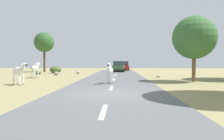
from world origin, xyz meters
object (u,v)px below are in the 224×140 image
object	(u,v)px
bush_1	(56,70)
car_1	(124,66)
zebra_2	(35,68)
bush_0	(38,73)
car_0	(119,67)
rock_0	(158,76)
tree_1	(44,42)
zebra_1	(19,71)
tree_4	(194,38)
rock_1	(78,72)
zebra_0	(110,71)
rock_2	(56,73)

from	to	relation	value
bush_1	car_1	bearing A→B (deg)	45.12
zebra_2	bush_0	distance (m)	6.19
car_0	car_1	xyz separation A→B (m)	(1.00, 6.07, 0.00)
bush_1	rock_0	bearing A→B (deg)	-29.75
tree_1	bush_0	world-z (taller)	tree_1
zebra_1	tree_4	xyz separation A→B (m)	(13.25, 2.93, 2.66)
zebra_1	rock_1	xyz separation A→B (m)	(1.41, 13.73, -0.76)
zebra_0	zebra_2	world-z (taller)	zebra_2
car_1	tree_1	xyz separation A→B (m)	(-13.23, -6.60, 4.02)
zebra_2	rock_0	distance (m)	12.88
zebra_0	bush_0	distance (m)	15.30
car_0	tree_4	bearing A→B (deg)	114.74
car_0	bush_1	xyz separation A→B (m)	(-9.22, -4.19, -0.34)
zebra_2	tree_1	bearing A→B (deg)	111.97
bush_0	rock_0	size ratio (longest dim) A/B	1.78
tree_1	bush_0	size ratio (longest dim) A/B	8.08
tree_4	rock_1	distance (m)	16.39
zebra_0	zebra_1	world-z (taller)	zebra_1
zebra_2	zebra_0	bearing A→B (deg)	-30.41
car_1	bush_0	world-z (taller)	car_1
zebra_1	car_1	distance (m)	26.97
tree_1	rock_1	size ratio (longest dim) A/B	11.90
bush_0	tree_1	bearing A→B (deg)	103.80
car_0	bush_0	bearing A→B (deg)	39.31
rock_2	bush_0	bearing A→B (deg)	148.36
zebra_0	rock_0	bearing A→B (deg)	-119.96
zebra_1	tree_1	distance (m)	20.27
zebra_1	rock_0	xyz separation A→B (m)	(11.26, 7.78, -0.85)
rock_0	rock_2	distance (m)	12.14
zebra_0	rock_0	world-z (taller)	zebra_0
zebra_0	car_0	bearing A→B (deg)	-87.00
zebra_1	bush_0	size ratio (longest dim) A/B	2.03
tree_4	rock_2	bearing A→B (deg)	151.58
tree_4	rock_0	bearing A→B (deg)	112.37
zebra_0	bush_0	size ratio (longest dim) A/B	2.05
car_0	tree_4	size ratio (longest dim) A/B	0.82
tree_1	bush_0	distance (m)	8.48
car_1	rock_1	distance (m)	13.71
zebra_2	bush_0	world-z (taller)	zebra_2
tree_4	rock_2	xyz separation A→B (m)	(-13.84, 7.49, -3.39)
zebra_2	tree_1	world-z (taller)	tree_1
car_1	rock_1	xyz separation A→B (m)	(-6.52, -12.04, -0.64)
zebra_0	rock_1	distance (m)	13.94
zebra_0	rock_2	xyz separation A→B (m)	(-7.01, 9.68, -0.74)
zebra_1	tree_1	xyz separation A→B (m)	(-5.30, 19.18, 3.89)
car_0	bush_1	bearing A→B (deg)	28.56
tree_1	rock_0	bearing A→B (deg)	-34.55
zebra_2	bush_1	bearing A→B (deg)	100.22
tree_4	rock_2	distance (m)	16.10
zebra_0	rock_2	size ratio (longest dim) A/B	2.74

